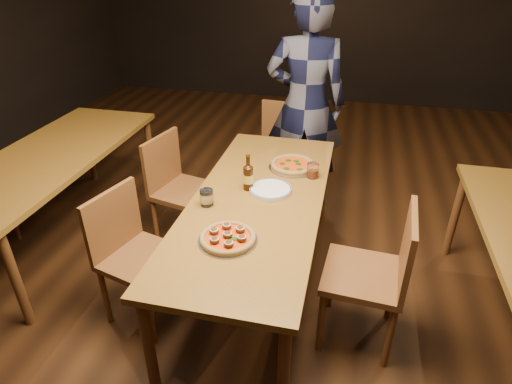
% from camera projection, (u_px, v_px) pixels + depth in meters
% --- Properties ---
extents(ground, '(9.00, 9.00, 0.00)m').
position_uv_depth(ground, '(258.00, 289.00, 3.04)').
color(ground, black).
extents(room_shell, '(9.00, 9.00, 9.00)m').
position_uv_depth(room_shell, '(258.00, 6.00, 2.12)').
color(room_shell, black).
rests_on(room_shell, ground).
extents(table_main, '(0.80, 2.00, 0.75)m').
position_uv_depth(table_main, '(258.00, 208.00, 2.70)').
color(table_main, brown).
rests_on(table_main, ground).
extents(table_left, '(0.80, 2.00, 0.75)m').
position_uv_depth(table_left, '(52.00, 161.00, 3.29)').
color(table_left, brown).
rests_on(table_left, ground).
extents(chair_main_nw, '(0.52, 0.52, 0.91)m').
position_uv_depth(chair_main_nw, '(142.00, 258.00, 2.62)').
color(chair_main_nw, brown).
rests_on(chair_main_nw, ground).
extents(chair_main_sw, '(0.52, 0.52, 0.92)m').
position_uv_depth(chair_main_sw, '(186.00, 191.00, 3.33)').
color(chair_main_sw, brown).
rests_on(chair_main_sw, ground).
extents(chair_main_e, '(0.48, 0.48, 0.96)m').
position_uv_depth(chair_main_e, '(363.00, 274.00, 2.46)').
color(chair_main_e, brown).
rests_on(chair_main_e, ground).
extents(chair_end, '(0.48, 0.48, 0.97)m').
position_uv_depth(chair_end, '(280.00, 157.00, 3.82)').
color(chair_end, brown).
rests_on(chair_end, ground).
extents(pizza_meatball, '(0.32, 0.32, 0.06)m').
position_uv_depth(pizza_meatball, '(228.00, 237.00, 2.27)').
color(pizza_meatball, '#B7B7BF').
rests_on(pizza_meatball, table_main).
extents(pizza_margherita, '(0.34, 0.34, 0.04)m').
position_uv_depth(pizza_margherita, '(293.00, 165.00, 3.02)').
color(pizza_margherita, '#B7B7BF').
rests_on(pizza_margherita, table_main).
extents(plate_stack, '(0.27, 0.27, 0.03)m').
position_uv_depth(plate_stack, '(270.00, 190.00, 2.73)').
color(plate_stack, white).
rests_on(plate_stack, table_main).
extents(beer_bottle, '(0.07, 0.07, 0.23)m').
position_uv_depth(beer_bottle, '(248.00, 177.00, 2.73)').
color(beer_bottle, black).
rests_on(beer_bottle, table_main).
extents(water_glass, '(0.08, 0.08, 0.10)m').
position_uv_depth(water_glass, '(207.00, 197.00, 2.57)').
color(water_glass, white).
rests_on(water_glass, table_main).
extents(amber_glass, '(0.08, 0.08, 0.10)m').
position_uv_depth(amber_glass, '(313.00, 170.00, 2.89)').
color(amber_glass, '#913910').
rests_on(amber_glass, table_main).
extents(diner, '(0.72, 0.50, 1.88)m').
position_uv_depth(diner, '(306.00, 105.00, 3.65)').
color(diner, black).
rests_on(diner, ground).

